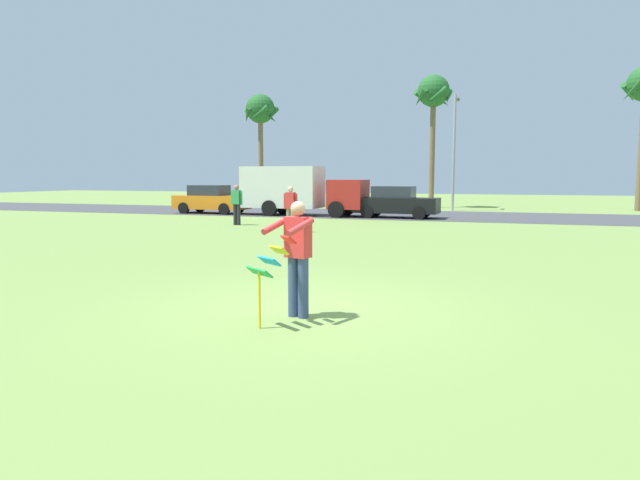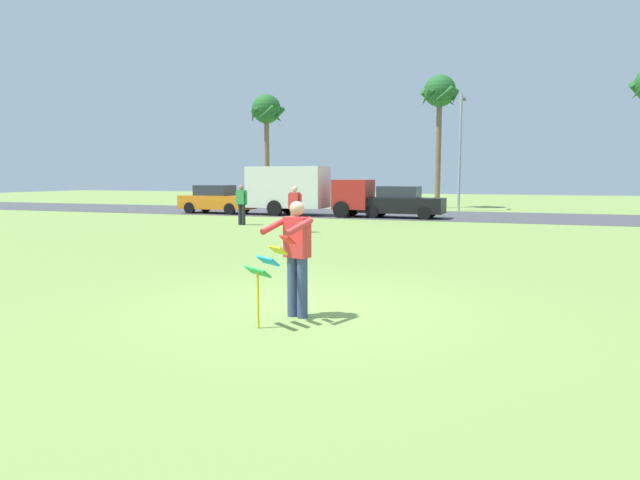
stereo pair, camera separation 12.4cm
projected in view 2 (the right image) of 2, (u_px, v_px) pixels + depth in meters
name	position (u px, v px, depth m)	size (l,w,h in m)	color
ground_plane	(306.00, 309.00, 8.80)	(120.00, 120.00, 0.00)	olive
road_strip	(456.00, 216.00, 29.55)	(120.00, 8.00, 0.01)	#424247
person_kite_flyer	(296.00, 254.00, 8.19)	(0.66, 0.74, 1.73)	#384772
kite_held	(268.00, 265.00, 7.70)	(0.65, 0.73, 1.26)	red
parked_car_orange	(217.00, 200.00, 31.59)	(4.26, 1.95, 1.60)	orange
parked_truck_red_cab	(302.00, 189.00, 29.77)	(6.73, 2.18, 2.62)	#B2231E
parked_car_black	(401.00, 203.00, 28.05)	(4.25, 1.94, 1.60)	black
palm_tree_left_near	(266.00, 113.00, 40.49)	(2.58, 2.71, 8.03)	brown
palm_tree_right_near	(440.00, 97.00, 36.68)	(2.58, 2.71, 8.76)	brown
streetlight_pole	(460.00, 145.00, 33.78)	(0.24, 1.65, 7.00)	#9E9EA3
person_walker_near	(295.00, 208.00, 20.79)	(0.57, 0.26, 1.73)	gray
person_walker_far	(242.00, 203.00, 23.99)	(0.57, 0.26, 1.73)	#26262B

